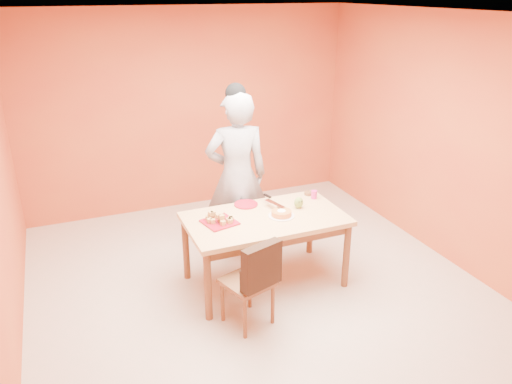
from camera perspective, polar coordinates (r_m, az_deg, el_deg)
name	(u,v)px	position (r m, az deg, el deg)	size (l,w,h in m)	color
floor	(261,292)	(5.23, 0.53, -11.37)	(5.00, 5.00, 0.00)	beige
ceiling	(262,14)	(4.35, 0.67, 19.70)	(5.00, 5.00, 0.00)	white
wall_back	(189,111)	(6.90, -7.63, 9.17)	(4.50, 4.50, 0.00)	#C45C2D
wall_right	(452,142)	(5.83, 21.51, 5.35)	(5.00, 5.00, 0.00)	#C45C2D
dining_table	(265,225)	(5.07, 1.06, -3.82)	(1.60, 0.90, 0.76)	#ECC27B
dining_chair	(248,280)	(4.55, -0.90, -10.06)	(0.52, 0.58, 0.89)	brown
pastry_pile	(219,217)	(4.88, -4.20, -2.91)	(0.27, 0.27, 0.09)	tan
person	(237,176)	(5.55, -2.20, 1.80)	(0.70, 0.46, 1.91)	#9A9B9D
pastry_platter	(220,222)	(4.91, -4.18, -3.47)	(0.30, 0.30, 0.02)	maroon
red_dinner_plate	(246,204)	(5.30, -1.16, -1.41)	(0.25, 0.25, 0.02)	maroon
white_cake_plate	(281,216)	(5.04, 2.92, -2.74)	(0.26, 0.26, 0.01)	white
sponge_cake	(281,213)	(5.03, 2.92, -2.43)	(0.20, 0.20, 0.05)	orange
cake_server	(275,204)	(5.17, 2.19, -1.33)	(0.05, 0.28, 0.01)	silver
egg_ornament	(299,203)	(5.22, 4.90, -1.22)	(0.10, 0.08, 0.12)	olive
magenta_glass	(314,195)	(5.48, 6.65, -0.30)	(0.06, 0.06, 0.09)	#CB1E7A
checker_tin	(309,193)	(5.59, 6.05, -0.15)	(0.10, 0.10, 0.03)	#38230F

